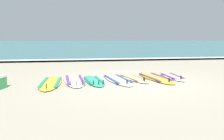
# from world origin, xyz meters

# --- Properties ---
(ground_plane) EXTENTS (80.00, 80.00, 0.00)m
(ground_plane) POSITION_xyz_m (0.00, 0.00, 0.00)
(ground_plane) COLOR #B7AD93
(sea) EXTENTS (80.00, 60.00, 0.10)m
(sea) POSITION_xyz_m (0.00, 36.82, 0.05)
(sea) COLOR teal
(sea) RESTS_ON ground
(wave_foam_strip) EXTENTS (80.00, 0.73, 0.11)m
(wave_foam_strip) POSITION_xyz_m (0.00, 7.19, 0.06)
(wave_foam_strip) COLOR white
(wave_foam_strip) RESTS_ON ground
(surfboard_0) EXTENTS (0.74, 2.51, 0.18)m
(surfboard_0) POSITION_xyz_m (-2.47, 0.04, 0.04)
(surfboard_0) COLOR yellow
(surfboard_0) RESTS_ON ground
(surfboard_1) EXTENTS (0.72, 2.50, 0.18)m
(surfboard_1) POSITION_xyz_m (-1.73, 0.35, 0.04)
(surfboard_1) COLOR white
(surfboard_1) RESTS_ON ground
(surfboard_2) EXTENTS (0.72, 2.15, 0.18)m
(surfboard_2) POSITION_xyz_m (-1.13, 0.21, 0.04)
(surfboard_2) COLOR #2DB793
(surfboard_2) RESTS_ON ground
(surfboard_3) EXTENTS (0.91, 2.50, 0.18)m
(surfboard_3) POSITION_xyz_m (-0.33, 0.29, 0.04)
(surfboard_3) COLOR white
(surfboard_3) RESTS_ON ground
(surfboard_4) EXTENTS (0.88, 2.08, 0.18)m
(surfboard_4) POSITION_xyz_m (0.26, 0.47, 0.04)
(surfboard_4) COLOR white
(surfboard_4) RESTS_ON ground
(surfboard_5) EXTENTS (0.90, 2.65, 0.18)m
(surfboard_5) POSITION_xyz_m (1.05, 0.46, 0.04)
(surfboard_5) COLOR yellow
(surfboard_5) RESTS_ON ground
(surfboard_6) EXTENTS (0.49, 1.91, 0.18)m
(surfboard_6) POSITION_xyz_m (1.70, 0.57, 0.04)
(surfboard_6) COLOR white
(surfboard_6) RESTS_ON ground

